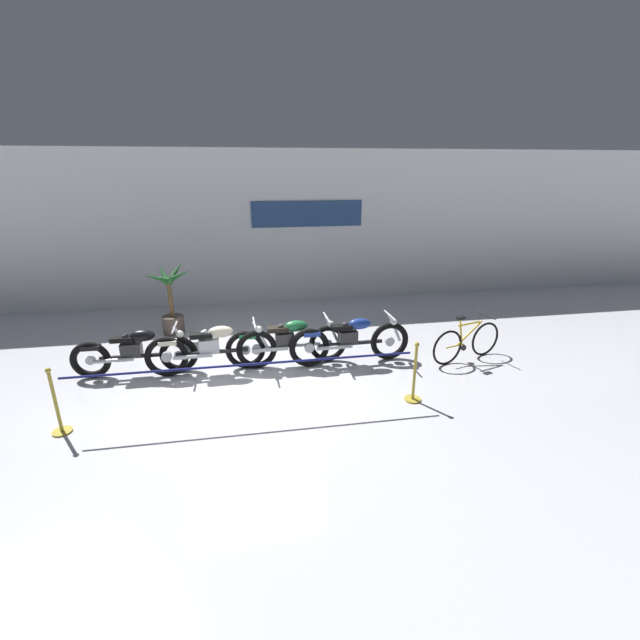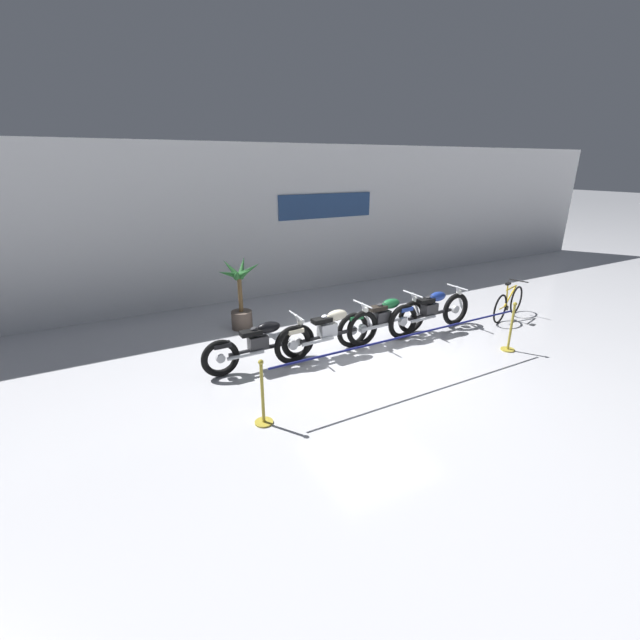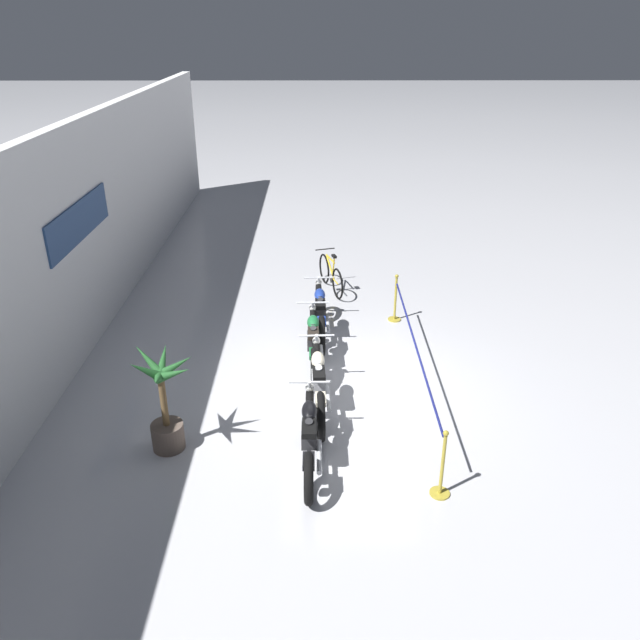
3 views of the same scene
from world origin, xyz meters
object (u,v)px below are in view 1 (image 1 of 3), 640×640
Objects in this scene: motorcycle_green_2 at (288,342)px; bicycle at (467,342)px; stanchion_far_left at (169,384)px; motorcycle_black_0 at (135,352)px; motorcycle_cream_1 at (213,349)px; stanchion_mid_left at (414,381)px; motorcycle_blue_3 at (351,340)px; potted_palm_left_of_row at (171,302)px.

bicycle is at bearing -6.39° from motorcycle_green_2.
motorcycle_black_0 is at bearing 116.81° from stanchion_far_left.
motorcycle_cream_1 is 3.75m from stanchion_mid_left.
motorcycle_green_2 is 3.60m from bicycle.
motorcycle_blue_3 is at bearing -0.94° from motorcycle_cream_1.
motorcycle_green_2 reaches higher than motorcycle_black_0.
motorcycle_cream_1 is 2.32× the size of stanchion_mid_left.
stanchion_mid_left is at bearing -42.08° from motorcycle_green_2.
stanchion_far_left is at bearing -153.21° from motorcycle_blue_3.
potted_palm_left_of_row is at bearing 138.43° from stanchion_mid_left.
stanchion_mid_left is (1.93, -1.74, -0.13)m from motorcycle_green_2.
motorcycle_black_0 is at bearing -99.65° from potted_palm_left_of_row.
motorcycle_black_0 is 2.85m from motorcycle_green_2.
stanchion_mid_left is at bearing -26.17° from motorcycle_cream_1.
motorcycle_cream_1 is at bearing 176.46° from bicycle.
stanchion_far_left is (-5.53, -1.34, 0.27)m from bicycle.
bicycle is at bearing -3.98° from motorcycle_black_0.
motorcycle_blue_3 reaches higher than bicycle.
motorcycle_blue_3 reaches higher than motorcycle_green_2.
potted_palm_left_of_row is (-2.49, 2.18, 0.28)m from motorcycle_green_2.
motorcycle_blue_3 is 1.76m from stanchion_mid_left.
motorcycle_black_0 is 2.18m from potted_palm_left_of_row.
motorcycle_blue_3 is (4.09, -0.18, 0.03)m from motorcycle_black_0.
motorcycle_black_0 is at bearing 177.46° from motorcycle_blue_3.
motorcycle_blue_3 is 2.36m from bicycle.
motorcycle_green_2 is 1.24m from motorcycle_blue_3.
motorcycle_green_2 is (2.85, -0.05, 0.03)m from motorcycle_black_0.
bicycle is at bearing -6.48° from motorcycle_blue_3.
motorcycle_black_0 is 2.02m from stanchion_far_left.
potted_palm_left_of_row is (-1.06, 2.27, 0.28)m from motorcycle_cream_1.
motorcycle_green_2 is (1.43, 0.09, -0.00)m from motorcycle_cream_1.
potted_palm_left_of_row is 3.96m from stanchion_far_left.
stanchion_mid_left is at bearing 0.00° from stanchion_far_left.
stanchion_far_left is (0.54, -3.92, -0.10)m from potted_palm_left_of_row.
motorcycle_black_0 is 0.93× the size of motorcycle_blue_3.
bicycle is (3.58, -0.40, -0.10)m from motorcycle_green_2.
potted_palm_left_of_row is at bearing 115.04° from motorcycle_cream_1.
stanchion_far_left is 3.89m from stanchion_mid_left.
stanchion_far_left is at bearing 180.00° from stanchion_mid_left.
motorcycle_cream_1 is 5.02m from bicycle.
bicycle is 6.60m from potted_palm_left_of_row.
potted_palm_left_of_row is (-3.73, 2.31, 0.28)m from motorcycle_blue_3.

